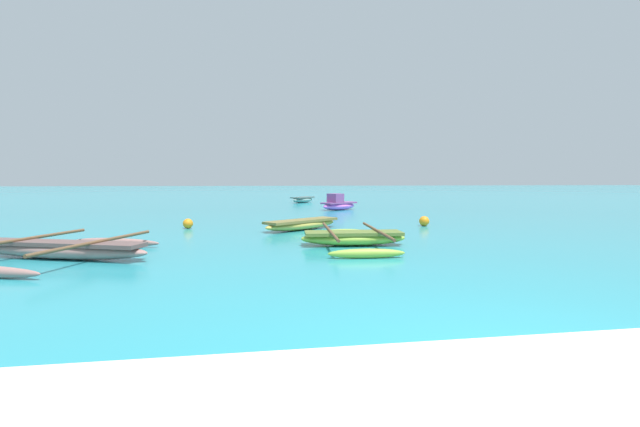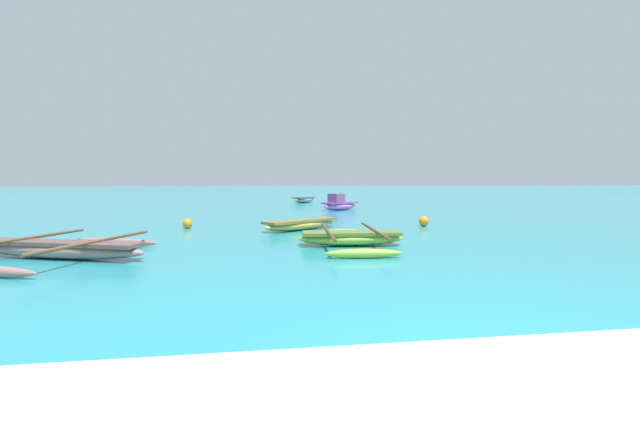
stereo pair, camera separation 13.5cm
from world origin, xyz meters
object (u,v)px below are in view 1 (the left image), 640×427
object	(u,v)px
moored_boat_1	(303,199)
moored_boat_2	(61,250)
mooring_buoy_1	(424,221)
mooring_buoy_0	(188,224)
moored_boat_0	(338,204)
moored_boat_3	(302,224)
moored_boat_4	(353,238)

from	to	relation	value
moored_boat_1	moored_boat_2	world-z (taller)	moored_boat_2
moored_boat_2	mooring_buoy_1	size ratio (longest dim) A/B	11.90
mooring_buoy_0	moored_boat_0	bearing A→B (deg)	49.62
moored_boat_3	mooring_buoy_0	xyz separation A→B (m)	(-3.69, 0.92, -0.02)
moored_boat_0	mooring_buoy_0	bearing A→B (deg)	-165.05
moored_boat_1	moored_boat_4	distance (m)	20.21
moored_boat_2	moored_boat_4	xyz separation A→B (m)	(6.32, 0.84, -0.00)
moored_boat_0	mooring_buoy_1	bearing A→B (deg)	-115.41
mooring_buoy_1	moored_boat_0	bearing A→B (deg)	99.26
moored_boat_0	moored_boat_3	world-z (taller)	moored_boat_0
moored_boat_3	moored_boat_4	distance (m)	3.61
mooring_buoy_0	mooring_buoy_1	xyz separation A→B (m)	(8.04, -0.52, 0.01)
moored_boat_4	mooring_buoy_1	distance (m)	5.23
mooring_buoy_0	mooring_buoy_1	distance (m)	8.06
moored_boat_0	moored_boat_4	size ratio (longest dim) A/B	0.60
moored_boat_3	mooring_buoy_1	size ratio (longest dim) A/B	7.98
mooring_buoy_1	moored_boat_1	bearing A→B (deg)	98.33
moored_boat_1	mooring_buoy_1	distance (m)	16.45
moored_boat_2	mooring_buoy_1	xyz separation A→B (m)	(9.79, 4.75, -0.02)
moored_boat_0	mooring_buoy_0	world-z (taller)	moored_boat_0
moored_boat_2	mooring_buoy_0	world-z (taller)	moored_boat_2
moored_boat_0	moored_boat_1	size ratio (longest dim) A/B	1.01
moored_boat_0	moored_boat_2	xyz separation A→B (m)	(-8.42, -13.12, -0.12)
moored_boat_0	moored_boat_2	size ratio (longest dim) A/B	0.56
moored_boat_1	moored_boat_4	bearing A→B (deg)	-144.40
moored_boat_2	moored_boat_4	distance (m)	6.38
moored_boat_1	moored_boat_3	distance (m)	16.79
moored_boat_4	mooring_buoy_0	world-z (taller)	moored_boat_4
moored_boat_0	mooring_buoy_0	size ratio (longest dim) A/B	7.03
moored_boat_0	mooring_buoy_1	distance (m)	8.48
moored_boat_2	moored_boat_3	world-z (taller)	moored_boat_2
moored_boat_2	mooring_buoy_0	size ratio (longest dim) A/B	12.62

